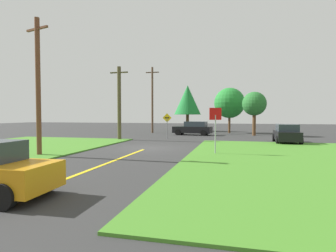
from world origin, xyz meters
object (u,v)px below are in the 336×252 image
Objects in this scene: utility_pole_far at (152,99)px; oak_tree_right at (229,103)px; car_approaching_junction at (193,128)px; utility_pole_mid at (119,103)px; oak_tree_left at (188,100)px; utility_pole_near at (38,85)px; car_on_crossroad at (287,134)px; direction_sign at (167,123)px; stop_sign at (215,122)px; pine_tree_center at (254,104)px.

utility_pole_far reaches higher than oak_tree_right.
car_approaching_junction is 7.23m from oak_tree_right.
utility_pole_mid reaches higher than oak_tree_left.
utility_pole_near reaches higher than oak_tree_right.
utility_pole_near is (-15.43, -11.17, 3.32)m from car_on_crossroad.
utility_pole_mid is 1.16× the size of oak_tree_right.
direction_sign is 14.64m from oak_tree_left.
oak_tree_left reaches higher than oak_tree_right.
oak_tree_right reaches higher than stop_sign.
oak_tree_left is at bearing -69.24° from car_approaching_junction.
stop_sign is 11.08m from direction_sign.
utility_pole_far reaches higher than stop_sign.
stop_sign reaches higher than car_on_crossroad.
oak_tree_right reaches higher than pine_tree_center.
car_on_crossroad is (9.09, -7.53, -0.00)m from car_approaching_junction.
direction_sign is at bearing -64.55° from utility_pole_far.
utility_pole_far is 6.70m from oak_tree_left.
utility_pole_far is (0.41, 21.42, 0.41)m from utility_pole_near.
oak_tree_left reaches higher than direction_sign.
car_approaching_junction is at bearing -129.34° from oak_tree_right.
oak_tree_right is (10.45, 23.72, -0.13)m from utility_pole_near.
car_on_crossroad is 19.69m from oak_tree_left.
car_on_crossroad is 0.47× the size of utility_pole_far.
car_on_crossroad is 10.94m from direction_sign.
utility_pole_mid is at bearing -156.05° from direction_sign.
utility_pole_mid is (-15.08, -0.45, 2.78)m from car_on_crossroad.
stop_sign is 0.68× the size of car_on_crossroad.
pine_tree_center is at bearing 38.34° from direction_sign.
oak_tree_right is (5.84, 11.11, 2.40)m from direction_sign.
utility_pole_far is 1.72× the size of pine_tree_center.
stop_sign is 20.98m from utility_pole_far.
car_approaching_junction is 7.60m from pine_tree_center.
car_approaching_junction is at bearing 74.20° from direction_sign.
direction_sign is (-10.82, 1.44, 0.79)m from car_on_crossroad.
utility_pole_near is at bearing 77.81° from car_approaching_junction.
stop_sign is 0.40× the size of utility_pole_mid.
pine_tree_center is at bearing 55.65° from utility_pole_near.
utility_pole_near is 0.91× the size of utility_pole_far.
utility_pole_mid is 1.38× the size of pine_tree_center.
utility_pole_far is 1.46× the size of oak_tree_right.
car_approaching_junction is 0.67× the size of utility_pole_mid.
pine_tree_center is 5.12m from oak_tree_right.
oak_tree_right is at bearing 66.23° from utility_pole_near.
car_approaching_junction is at bearing -75.77° from oak_tree_left.
oak_tree_left is at bearing 76.47° from utility_pole_mid.
car_on_crossroad is at bearing 146.89° from car_approaching_junction.
stop_sign is 0.47× the size of oak_tree_right.
oak_tree_left is (-2.08, 8.22, 3.83)m from car_approaching_junction.
pine_tree_center is (3.35, 16.58, 1.69)m from stop_sign.
stop_sign is 0.35× the size of utility_pole_near.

